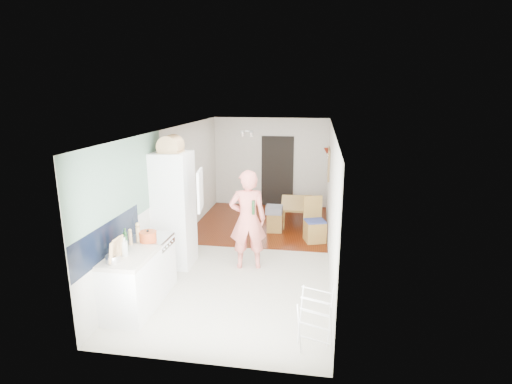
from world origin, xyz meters
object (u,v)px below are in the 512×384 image
(dining_chair, at_px, (315,220))
(stool, at_px, (274,222))
(person, at_px, (248,211))
(dining_table, at_px, (298,213))
(drying_rack, at_px, (315,322))

(dining_chair, relative_size, stool, 2.15)
(dining_chair, bearing_deg, person, -146.65)
(dining_table, relative_size, drying_rack, 1.56)
(drying_rack, bearing_deg, dining_chair, 109.43)
(person, distance_m, drying_rack, 2.73)
(dining_table, distance_m, drying_rack, 5.18)
(dining_table, bearing_deg, drying_rack, -178.62)
(person, xyz_separation_m, dining_table, (0.78, 2.84, -0.88))
(person, bearing_deg, dining_table, -117.80)
(dining_table, bearing_deg, stool, 144.15)
(person, relative_size, stool, 4.78)
(stool, relative_size, drying_rack, 0.58)
(dining_table, bearing_deg, person, 160.53)
(dining_table, relative_size, dining_chair, 1.24)
(dining_chair, bearing_deg, stool, 133.71)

